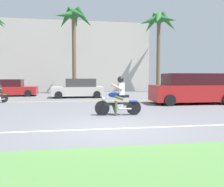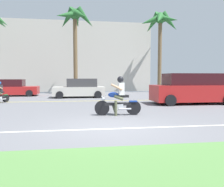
{
  "view_description": "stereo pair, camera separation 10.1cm",
  "coord_description": "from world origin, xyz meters",
  "px_view_note": "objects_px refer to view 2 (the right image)",
  "views": [
    {
      "loc": [
        -1.1,
        -6.97,
        1.56
      ],
      "look_at": [
        0.44,
        2.97,
        0.86
      ],
      "focal_mm": 36.11,
      "sensor_mm": 36.0,
      "label": 1
    },
    {
      "loc": [
        -1.0,
        -6.98,
        1.56
      ],
      "look_at": [
        0.44,
        2.97,
        0.86
      ],
      "focal_mm": 36.11,
      "sensor_mm": 36.0,
      "label": 2
    }
  ],
  "objects_px": {
    "parked_car_0": "(11,88)",
    "parked_car_1": "(80,89)",
    "suv_nearby": "(193,89)",
    "palm_tree_2": "(160,25)",
    "motorcyclist": "(118,99)",
    "palm_tree_1": "(75,22)"
  },
  "relations": [
    {
      "from": "palm_tree_1",
      "to": "suv_nearby",
      "type": "bearing_deg",
      "value": -53.25
    },
    {
      "from": "parked_car_1",
      "to": "palm_tree_2",
      "type": "distance_m",
      "value": 11.93
    },
    {
      "from": "parked_car_0",
      "to": "motorcyclist",
      "type": "bearing_deg",
      "value": -56.41
    },
    {
      "from": "suv_nearby",
      "to": "parked_car_0",
      "type": "height_order",
      "value": "suv_nearby"
    },
    {
      "from": "motorcyclist",
      "to": "palm_tree_2",
      "type": "height_order",
      "value": "palm_tree_2"
    },
    {
      "from": "parked_car_0",
      "to": "parked_car_1",
      "type": "relative_size",
      "value": 1.11
    },
    {
      "from": "motorcyclist",
      "to": "suv_nearby",
      "type": "xyz_separation_m",
      "value": [
        5.18,
        3.51,
        0.2
      ]
    },
    {
      "from": "palm_tree_1",
      "to": "motorcyclist",
      "type": "bearing_deg",
      "value": -81.51
    },
    {
      "from": "parked_car_1",
      "to": "palm_tree_2",
      "type": "height_order",
      "value": "palm_tree_2"
    },
    {
      "from": "suv_nearby",
      "to": "palm_tree_2",
      "type": "xyz_separation_m",
      "value": [
        1.79,
        10.65,
        6.35
      ]
    },
    {
      "from": "parked_car_1",
      "to": "motorcyclist",
      "type": "bearing_deg",
      "value": -80.06
    },
    {
      "from": "palm_tree_2",
      "to": "suv_nearby",
      "type": "bearing_deg",
      "value": -99.55
    },
    {
      "from": "motorcyclist",
      "to": "parked_car_0",
      "type": "xyz_separation_m",
      "value": [
        -7.5,
        11.29,
        -0.01
      ]
    },
    {
      "from": "parked_car_1",
      "to": "palm_tree_1",
      "type": "height_order",
      "value": "palm_tree_1"
    },
    {
      "from": "suv_nearby",
      "to": "palm_tree_1",
      "type": "bearing_deg",
      "value": 126.75
    },
    {
      "from": "parked_car_1",
      "to": "parked_car_0",
      "type": "bearing_deg",
      "value": 158.9
    },
    {
      "from": "suv_nearby",
      "to": "palm_tree_1",
      "type": "xyz_separation_m",
      "value": [
        -7.13,
        9.55,
        6.05
      ]
    },
    {
      "from": "suv_nearby",
      "to": "parked_car_1",
      "type": "height_order",
      "value": "suv_nearby"
    },
    {
      "from": "suv_nearby",
      "to": "parked_car_1",
      "type": "relative_size",
      "value": 1.24
    },
    {
      "from": "parked_car_0",
      "to": "parked_car_1",
      "type": "height_order",
      "value": "parked_car_1"
    },
    {
      "from": "palm_tree_2",
      "to": "motorcyclist",
      "type": "bearing_deg",
      "value": -116.2
    },
    {
      "from": "motorcyclist",
      "to": "palm_tree_2",
      "type": "relative_size",
      "value": 0.22
    }
  ]
}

